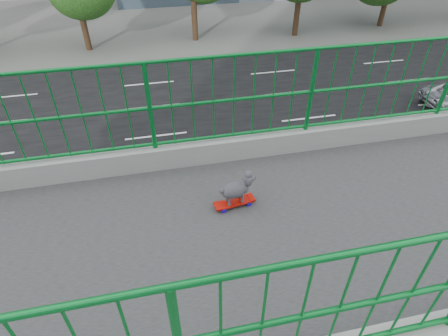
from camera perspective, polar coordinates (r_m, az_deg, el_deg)
name	(u,v)px	position (r m, az deg, el deg)	size (l,w,h in m)	color
road	(156,136)	(18.38, -10.49, 4.89)	(18.00, 90.00, 0.02)	black
railing	(166,235)	(3.67, -8.93, -10.29)	(3.00, 24.00, 1.42)	gray
skateboard	(234,203)	(4.19, 1.63, -5.39)	(0.20, 0.49, 0.06)	red
poodle	(237,188)	(4.06, 1.99, -3.18)	(0.22, 0.43, 0.36)	#302E33
car_1	(37,189)	(15.58, -27.00, -2.89)	(1.54, 4.42, 1.45)	#A4A4A9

